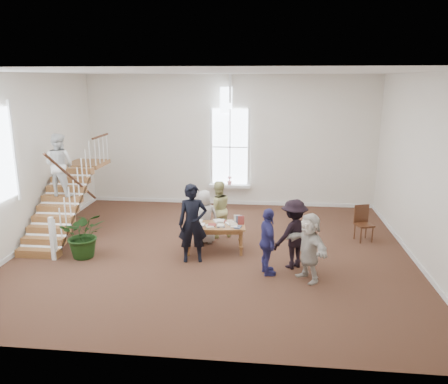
# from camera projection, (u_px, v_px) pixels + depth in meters

# --- Properties ---
(ground) EXTENTS (10.00, 10.00, 0.00)m
(ground) POSITION_uv_depth(u_px,v_px,m) (214.00, 251.00, 11.32)
(ground) COLOR #452A1B
(ground) RESTS_ON ground
(room_shell) EXTENTS (10.49, 10.00, 10.00)m
(room_shell) POSITION_uv_depth(u_px,v_px,m) (230.00, 193.00, 15.45)
(room_shell) COLOR silver
(room_shell) RESTS_ON ground
(staircase) EXTENTS (1.10, 4.10, 2.92)m
(staircase) POSITION_uv_depth(u_px,v_px,m) (62.00, 180.00, 12.08)
(staircase) COLOR brown
(staircase) RESTS_ON ground
(library_table) EXTENTS (1.62, 0.94, 0.78)m
(library_table) POSITION_uv_depth(u_px,v_px,m) (215.00, 228.00, 11.17)
(library_table) COLOR brown
(library_table) RESTS_ON ground
(police_officer) EXTENTS (0.78, 0.59, 1.93)m
(police_officer) POSITION_uv_depth(u_px,v_px,m) (193.00, 223.00, 10.50)
(police_officer) COLOR black
(police_officer) RESTS_ON ground
(elderly_woman) EXTENTS (0.79, 0.59, 1.47)m
(elderly_woman) POSITION_uv_depth(u_px,v_px,m) (205.00, 217.00, 11.75)
(elderly_woman) COLOR #B9B3AB
(elderly_woman) RESTS_ON ground
(person_yellow) EXTENTS (0.95, 0.86, 1.61)m
(person_yellow) POSITION_uv_depth(u_px,v_px,m) (218.00, 209.00, 12.19)
(person_yellow) COLOR #C7C47C
(person_yellow) RESTS_ON ground
(woman_cluster_a) EXTENTS (0.59, 0.98, 1.56)m
(woman_cluster_a) POSITION_uv_depth(u_px,v_px,m) (268.00, 242.00, 9.82)
(woman_cluster_a) COLOR navy
(woman_cluster_a) RESTS_ON ground
(woman_cluster_b) EXTENTS (1.22, 1.15, 1.66)m
(woman_cluster_b) POSITION_uv_depth(u_px,v_px,m) (294.00, 234.00, 10.18)
(woman_cluster_b) COLOR black
(woman_cluster_b) RESTS_ON ground
(woman_cluster_c) EXTENTS (1.16, 1.45, 1.54)m
(woman_cluster_c) POSITION_uv_depth(u_px,v_px,m) (309.00, 247.00, 9.53)
(woman_cluster_c) COLOR beige
(woman_cluster_c) RESTS_ON ground
(floor_plant) EXTENTS (1.31, 1.22, 1.20)m
(floor_plant) POSITION_uv_depth(u_px,v_px,m) (84.00, 234.00, 10.83)
(floor_plant) COLOR black
(floor_plant) RESTS_ON ground
(side_chair) EXTENTS (0.54, 0.54, 0.98)m
(side_chair) POSITION_uv_depth(u_px,v_px,m) (363.00, 221.00, 12.01)
(side_chair) COLOR #381A0F
(side_chair) RESTS_ON ground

